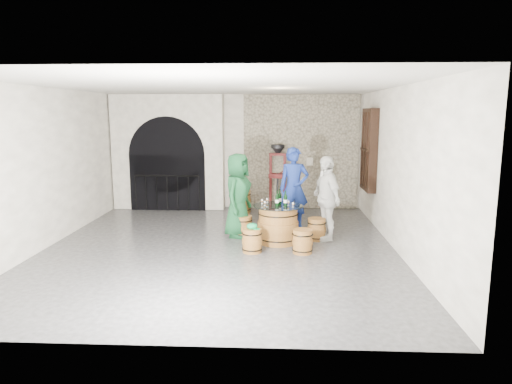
{
  "coord_description": "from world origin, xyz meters",
  "views": [
    {
      "loc": [
        1.15,
        -8.9,
        2.69
      ],
      "look_at": [
        0.7,
        0.53,
        1.05
      ],
      "focal_mm": 32.0,
      "sensor_mm": 36.0,
      "label": 1
    }
  ],
  "objects_px": {
    "barrel_stool_left": "(243,227)",
    "person_blue": "(294,188)",
    "wine_bottle_center": "(285,200)",
    "corking_press": "(278,173)",
    "person_green": "(238,195)",
    "side_barrel": "(243,201)",
    "barrel_stool_right": "(317,229)",
    "barrel_stool_near_left": "(252,240)",
    "barrel_stool_far": "(289,223)",
    "barrel_table": "(278,224)",
    "barrel_stool_near_right": "(302,241)",
    "wine_bottle_right": "(280,198)",
    "wine_bottle_left": "(277,200)",
    "person_white": "(326,198)"
  },
  "relations": [
    {
      "from": "person_blue",
      "to": "wine_bottle_center",
      "type": "bearing_deg",
      "value": -106.83
    },
    {
      "from": "barrel_stool_right",
      "to": "side_barrel",
      "type": "relative_size",
      "value": 0.75
    },
    {
      "from": "barrel_stool_far",
      "to": "barrel_stool_right",
      "type": "height_order",
      "value": "same"
    },
    {
      "from": "barrel_stool_left",
      "to": "person_blue",
      "type": "relative_size",
      "value": 0.25
    },
    {
      "from": "person_white",
      "to": "wine_bottle_left",
      "type": "bearing_deg",
      "value": -92.38
    },
    {
      "from": "wine_bottle_left",
      "to": "corking_press",
      "type": "xyz_separation_m",
      "value": [
        0.01,
        3.18,
        0.14
      ]
    },
    {
      "from": "person_green",
      "to": "side_barrel",
      "type": "relative_size",
      "value": 2.92
    },
    {
      "from": "person_green",
      "to": "barrel_stool_near_right",
      "type": "bearing_deg",
      "value": -113.78
    },
    {
      "from": "wine_bottle_left",
      "to": "wine_bottle_center",
      "type": "xyz_separation_m",
      "value": [
        0.17,
        -0.0,
        0.0
      ]
    },
    {
      "from": "person_green",
      "to": "barrel_table",
      "type": "bearing_deg",
      "value": -100.72
    },
    {
      "from": "person_blue",
      "to": "wine_bottle_left",
      "type": "distance_m",
      "value": 1.32
    },
    {
      "from": "barrel_table",
      "to": "barrel_stool_near_left",
      "type": "distance_m",
      "value": 0.87
    },
    {
      "from": "barrel_table",
      "to": "barrel_stool_near_left",
      "type": "height_order",
      "value": "barrel_table"
    },
    {
      "from": "corking_press",
      "to": "barrel_stool_near_left",
      "type": "bearing_deg",
      "value": -88.06
    },
    {
      "from": "barrel_stool_left",
      "to": "barrel_stool_near_left",
      "type": "xyz_separation_m",
      "value": [
        0.25,
        -1.1,
        0.0
      ]
    },
    {
      "from": "person_green",
      "to": "wine_bottle_left",
      "type": "bearing_deg",
      "value": -103.91
    },
    {
      "from": "barrel_table",
      "to": "side_barrel",
      "type": "height_order",
      "value": "barrel_table"
    },
    {
      "from": "barrel_stool_right",
      "to": "person_green",
      "type": "distance_m",
      "value": 1.85
    },
    {
      "from": "barrel_stool_far",
      "to": "barrel_stool_near_left",
      "type": "bearing_deg",
      "value": -116.46
    },
    {
      "from": "barrel_stool_near_right",
      "to": "person_green",
      "type": "distance_m",
      "value": 1.93
    },
    {
      "from": "person_white",
      "to": "wine_bottle_left",
      "type": "distance_m",
      "value": 1.09
    },
    {
      "from": "barrel_stool_near_right",
      "to": "wine_bottle_left",
      "type": "distance_m",
      "value": 1.08
    },
    {
      "from": "side_barrel",
      "to": "barrel_table",
      "type": "bearing_deg",
      "value": -71.56
    },
    {
      "from": "wine_bottle_center",
      "to": "barrel_stool_right",
      "type": "bearing_deg",
      "value": 23.13
    },
    {
      "from": "barrel_stool_near_left",
      "to": "side_barrel",
      "type": "relative_size",
      "value": 0.75
    },
    {
      "from": "barrel_stool_far",
      "to": "person_blue",
      "type": "distance_m",
      "value": 0.83
    },
    {
      "from": "barrel_stool_near_left",
      "to": "side_barrel",
      "type": "xyz_separation_m",
      "value": [
        -0.46,
        3.59,
        0.08
      ]
    },
    {
      "from": "person_green",
      "to": "corking_press",
      "type": "xyz_separation_m",
      "value": [
        0.87,
        2.66,
        0.15
      ]
    },
    {
      "from": "wine_bottle_center",
      "to": "person_blue",
      "type": "bearing_deg",
      "value": 80.19
    },
    {
      "from": "barrel_stool_far",
      "to": "side_barrel",
      "type": "bearing_deg",
      "value": 120.38
    },
    {
      "from": "barrel_stool_near_left",
      "to": "person_white",
      "type": "height_order",
      "value": "person_white"
    },
    {
      "from": "wine_bottle_center",
      "to": "corking_press",
      "type": "bearing_deg",
      "value": 92.93
    },
    {
      "from": "barrel_stool_right",
      "to": "wine_bottle_left",
      "type": "height_order",
      "value": "wine_bottle_left"
    },
    {
      "from": "barrel_stool_right",
      "to": "person_blue",
      "type": "bearing_deg",
      "value": 115.33
    },
    {
      "from": "barrel_stool_near_right",
      "to": "wine_bottle_center",
      "type": "bearing_deg",
      "value": 116.23
    },
    {
      "from": "barrel_stool_left",
      "to": "barrel_stool_near_left",
      "type": "distance_m",
      "value": 1.13
    },
    {
      "from": "barrel_stool_near_right",
      "to": "person_green",
      "type": "xyz_separation_m",
      "value": [
        -1.36,
        1.19,
        0.68
      ]
    },
    {
      "from": "barrel_stool_near_left",
      "to": "wine_bottle_right",
      "type": "height_order",
      "value": "wine_bottle_right"
    },
    {
      "from": "person_white",
      "to": "side_barrel",
      "type": "distance_m",
      "value": 3.32
    },
    {
      "from": "person_white",
      "to": "side_barrel",
      "type": "height_order",
      "value": "person_white"
    },
    {
      "from": "barrel_stool_right",
      "to": "side_barrel",
      "type": "xyz_separation_m",
      "value": [
        -1.79,
        2.66,
        0.08
      ]
    },
    {
      "from": "barrel_stool_near_right",
      "to": "wine_bottle_right",
      "type": "distance_m",
      "value": 1.16
    },
    {
      "from": "wine_bottle_left",
      "to": "wine_bottle_right",
      "type": "bearing_deg",
      "value": 71.32
    },
    {
      "from": "person_green",
      "to": "wine_bottle_right",
      "type": "bearing_deg",
      "value": -94.31
    },
    {
      "from": "barrel_table",
      "to": "barrel_stool_near_right",
      "type": "relative_size",
      "value": 2.18
    },
    {
      "from": "barrel_stool_left",
      "to": "side_barrel",
      "type": "bearing_deg",
      "value": 94.75
    },
    {
      "from": "barrel_stool_near_left",
      "to": "person_white",
      "type": "distance_m",
      "value": 1.93
    },
    {
      "from": "wine_bottle_right",
      "to": "wine_bottle_center",
      "type": "bearing_deg",
      "value": -53.84
    },
    {
      "from": "wine_bottle_left",
      "to": "corking_press",
      "type": "distance_m",
      "value": 3.19
    },
    {
      "from": "barrel_table",
      "to": "barrel_stool_far",
      "type": "xyz_separation_m",
      "value": [
        0.25,
        0.82,
        -0.16
      ]
    }
  ]
}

